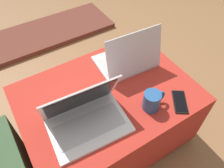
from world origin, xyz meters
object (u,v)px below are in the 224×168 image
object	(u,v)px
laptop_near	(86,117)
coffee_mug	(152,101)
laptop_far	(128,59)
cell_phone	(180,102)

from	to	relation	value
laptop_near	coffee_mug	world-z (taller)	laptop_near
laptop_far	coffee_mug	distance (m)	0.31
laptop_near	coffee_mug	distance (m)	0.32
laptop_far	laptop_near	bearing A→B (deg)	33.54
coffee_mug	cell_phone	bearing A→B (deg)	-21.70
laptop_far	cell_phone	bearing A→B (deg)	105.46
laptop_far	cell_phone	xyz separation A→B (m)	(0.07, -0.35, -0.05)
laptop_far	coffee_mug	xyz separation A→B (m)	(-0.07, -0.30, -0.00)
laptop_near	cell_phone	size ratio (longest dim) A/B	2.44
laptop_near	coffee_mug	xyz separation A→B (m)	(0.31, -0.09, 0.00)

